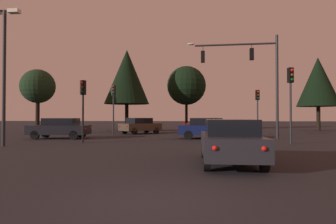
# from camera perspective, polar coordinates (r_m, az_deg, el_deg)

# --- Properties ---
(ground_plane) EXTENTS (168.00, 168.00, 0.00)m
(ground_plane) POSITION_cam_1_polar(r_m,az_deg,el_deg) (29.90, 3.82, -4.08)
(ground_plane) COLOR black
(ground_plane) RESTS_ON ground
(traffic_signal_mast_arm) EXTENTS (6.80, 0.54, 7.76)m
(traffic_signal_mast_arm) POSITION_cam_1_polar(r_m,az_deg,el_deg) (22.91, 16.26, 8.33)
(traffic_signal_mast_arm) COLOR #232326
(traffic_signal_mast_arm) RESTS_ON ground
(traffic_light_corner_left) EXTENTS (0.36, 0.38, 4.06)m
(traffic_light_corner_left) POSITION_cam_1_polar(r_m,az_deg,el_deg) (27.47, 17.33, 1.73)
(traffic_light_corner_left) COLOR #232326
(traffic_light_corner_left) RESTS_ON ground
(traffic_light_corner_right) EXTENTS (0.36, 0.38, 4.37)m
(traffic_light_corner_right) POSITION_cam_1_polar(r_m,az_deg,el_deg) (25.33, -10.77, 2.39)
(traffic_light_corner_right) COLOR #232326
(traffic_light_corner_right) RESTS_ON ground
(traffic_light_median) EXTENTS (0.37, 0.39, 4.55)m
(traffic_light_median) POSITION_cam_1_polar(r_m,az_deg,el_deg) (18.66, 23.14, 4.03)
(traffic_light_median) COLOR #232326
(traffic_light_median) RESTS_ON ground
(traffic_light_far_side) EXTENTS (0.34, 0.37, 3.88)m
(traffic_light_far_side) POSITION_cam_1_polar(r_m,az_deg,el_deg) (18.61, -16.52, 2.62)
(traffic_light_far_side) COLOR #232326
(traffic_light_far_side) RESTS_ON ground
(car_nearside_lane) EXTENTS (1.86, 4.46, 1.52)m
(car_nearside_lane) POSITION_cam_1_polar(r_m,az_deg,el_deg) (10.13, 12.11, -5.54)
(car_nearside_lane) COLOR #232328
(car_nearside_lane) RESTS_ON ground
(car_crossing_left) EXTENTS (4.43, 2.01, 1.52)m
(car_crossing_left) POSITION_cam_1_polar(r_m,az_deg,el_deg) (22.78, -20.66, -2.97)
(car_crossing_left) COLOR black
(car_crossing_left) RESTS_ON ground
(car_crossing_right) EXTENTS (4.42, 2.01, 1.52)m
(car_crossing_right) POSITION_cam_1_polar(r_m,az_deg,el_deg) (21.40, 7.87, -3.16)
(car_crossing_right) COLOR #0F1947
(car_crossing_right) RESTS_ON ground
(car_far_lane) EXTENTS (3.95, 4.08, 1.52)m
(car_far_lane) POSITION_cam_1_polar(r_m,az_deg,el_deg) (27.71, -5.51, -2.68)
(car_far_lane) COLOR #473828
(car_far_lane) RESTS_ON ground
(car_parked_lot) EXTENTS (4.17, 4.65, 1.52)m
(car_parked_lot) POSITION_cam_1_polar(r_m,az_deg,el_deg) (27.58, 7.09, -2.67)
(car_parked_lot) COLOR #4C0F0F
(car_parked_lot) RESTS_ON ground
(parking_lot_lamp_post) EXTENTS (1.70, 0.36, 7.51)m
(parking_lot_lamp_post) POSITION_cam_1_polar(r_m,az_deg,el_deg) (18.40, -29.69, 9.16)
(parking_lot_lamp_post) COLOR #232326
(parking_lot_lamp_post) RESTS_ON ground
(tree_behind_sign) EXTENTS (3.27, 3.27, 6.22)m
(tree_behind_sign) POSITION_cam_1_polar(r_m,az_deg,el_deg) (30.63, -24.38, 4.60)
(tree_behind_sign) COLOR black
(tree_behind_sign) RESTS_ON ground
(tree_left_far) EXTENTS (4.95, 4.95, 8.82)m
(tree_left_far) POSITION_cam_1_polar(r_m,az_deg,el_deg) (39.24, 27.59, 5.30)
(tree_left_far) COLOR black
(tree_left_far) RESTS_ON ground
(tree_center_horizon) EXTENTS (5.02, 5.02, 9.19)m
(tree_center_horizon) POSITION_cam_1_polar(r_m,az_deg,el_deg) (32.87, -8.16, 6.90)
(tree_center_horizon) COLOR black
(tree_center_horizon) RESTS_ON ground
(tree_right_cluster) EXTENTS (3.48, 3.48, 7.65)m
(tree_right_cluster) POSITION_cam_1_polar(r_m,az_deg,el_deg) (41.17, -8.28, 4.56)
(tree_right_cluster) COLOR black
(tree_right_cluster) RESTS_ON ground
(tree_lot_edge) EXTENTS (4.91, 4.91, 8.04)m
(tree_lot_edge) POSITION_cam_1_polar(r_m,az_deg,el_deg) (36.61, 3.67, 5.22)
(tree_lot_edge) COLOR black
(tree_lot_edge) RESTS_ON ground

